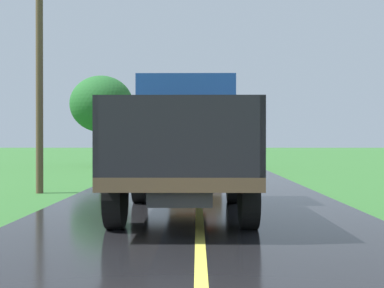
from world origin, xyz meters
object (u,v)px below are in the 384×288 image
(roadside_tree_near_left, at_px, (102,104))
(banana_truck_near, at_px, (185,140))
(utility_pole_roadside, at_px, (39,64))
(banana_truck_far, at_px, (196,140))

(roadside_tree_near_left, bearing_deg, banana_truck_near, -74.52)
(roadside_tree_near_left, bearing_deg, utility_pole_roadside, -85.61)
(banana_truck_far, bearing_deg, utility_pole_roadside, -109.89)
(banana_truck_near, bearing_deg, banana_truck_far, 89.40)
(banana_truck_far, height_order, utility_pole_roadside, utility_pole_roadside)
(banana_truck_near, xyz_separation_m, roadside_tree_near_left, (-5.35, 19.33, 2.11))
(utility_pole_roadside, bearing_deg, banana_truck_far, 70.11)
(banana_truck_near, height_order, banana_truck_far, same)
(utility_pole_roadside, height_order, roadside_tree_near_left, utility_pole_roadside)
(banana_truck_near, bearing_deg, roadside_tree_near_left, 105.48)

